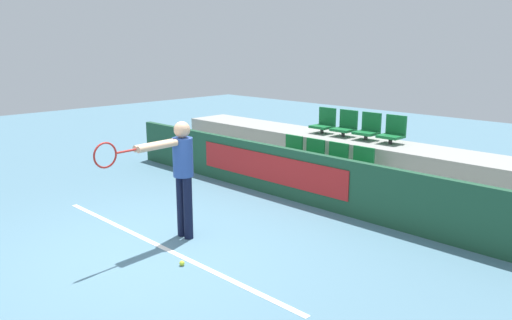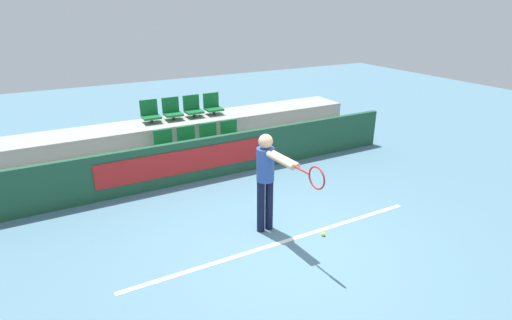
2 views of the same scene
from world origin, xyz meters
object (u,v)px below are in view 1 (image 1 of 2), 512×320
object	(u,v)px
stadium_chair_1	(312,155)
stadium_chair_3	(360,165)
tennis_player	(179,168)
stadium_chair_5	(345,125)
stadium_chair_7	(393,132)
stadium_chair_0	(291,151)
stadium_chair_4	(324,123)
stadium_chair_6	(368,128)
tennis_ball	(182,263)
stadium_chair_2	(335,160)

from	to	relation	value
stadium_chair_1	stadium_chair_3	bearing A→B (deg)	0.00
stadium_chair_1	tennis_player	bearing A→B (deg)	-86.26
stadium_chair_5	stadium_chair_7	distance (m)	1.06
stadium_chair_0	stadium_chair_7	bearing A→B (deg)	33.69
stadium_chair_3	tennis_player	xyz separation A→B (m)	(-0.85, -3.23, 0.36)
stadium_chair_4	stadium_chair_5	xyz separation A→B (m)	(0.53, 0.00, 0.00)
stadium_chair_6	tennis_ball	distance (m)	4.98
stadium_chair_2	stadium_chair_5	world-z (taller)	stadium_chair_5
stadium_chair_0	stadium_chair_6	world-z (taller)	stadium_chair_6
tennis_ball	stadium_chair_2	bearing A→B (deg)	96.32
stadium_chair_5	stadium_chair_7	xyz separation A→B (m)	(1.06, 0.00, 0.00)
stadium_chair_1	stadium_chair_5	size ratio (longest dim) A/B	1.00
stadium_chair_3	stadium_chair_7	world-z (taller)	stadium_chair_7
stadium_chair_1	stadium_chair_7	world-z (taller)	stadium_chair_7
stadium_chair_1	tennis_player	size ratio (longest dim) A/B	0.31
stadium_chair_2	tennis_player	xyz separation A→B (m)	(-0.32, -3.23, 0.36)
stadium_chair_0	stadium_chair_5	bearing A→B (deg)	63.43
stadium_chair_4	tennis_player	world-z (taller)	tennis_player
stadium_chair_4	tennis_player	xyz separation A→B (m)	(0.74, -4.29, -0.09)
stadium_chair_2	stadium_chair_6	xyz separation A→B (m)	(0.00, 1.06, 0.45)
tennis_player	stadium_chair_3	bearing A→B (deg)	71.42
stadium_chair_7	tennis_ball	size ratio (longest dim) A/B	7.89
stadium_chair_1	stadium_chair_5	distance (m)	1.15
stadium_chair_5	tennis_player	bearing A→B (deg)	-87.18
stadium_chair_7	tennis_player	distance (m)	4.38
tennis_player	stadium_chair_6	bearing A→B (deg)	81.86
stadium_chair_1	stadium_chair_3	size ratio (longest dim) A/B	1.00
stadium_chair_4	stadium_chair_6	distance (m)	1.06
stadium_chair_6	stadium_chair_7	xyz separation A→B (m)	(0.53, 0.00, 0.00)
stadium_chair_6	tennis_ball	bearing A→B (deg)	-85.06
stadium_chair_4	stadium_chair_6	world-z (taller)	same
stadium_chair_4	tennis_ball	xyz separation A→B (m)	(1.48, -4.84, -1.08)
stadium_chair_4	stadium_chair_5	size ratio (longest dim) A/B	1.00
tennis_player	stadium_chair_4	bearing A→B (deg)	95.89
stadium_chair_3	stadium_chair_5	world-z (taller)	stadium_chair_5
stadium_chair_3	tennis_ball	world-z (taller)	stadium_chair_3
stadium_chair_7	tennis_player	bearing A→B (deg)	-101.17
stadium_chair_3	stadium_chair_1	bearing A→B (deg)	180.00
stadium_chair_6	tennis_player	bearing A→B (deg)	-94.24
stadium_chair_4	stadium_chair_5	world-z (taller)	same
stadium_chair_0	stadium_chair_7	size ratio (longest dim) A/B	1.00
stadium_chair_7	stadium_chair_5	bearing A→B (deg)	180.00
stadium_chair_0	stadium_chair_7	xyz separation A→B (m)	(1.59, 1.06, 0.45)
stadium_chair_3	stadium_chair_4	distance (m)	1.96
stadium_chair_1	tennis_player	xyz separation A→B (m)	(0.21, -3.23, 0.36)
stadium_chair_3	stadium_chair_7	size ratio (longest dim) A/B	1.00
stadium_chair_3	stadium_chair_2	bearing A→B (deg)	180.00
stadium_chair_0	stadium_chair_3	distance (m)	1.59
stadium_chair_5	tennis_ball	world-z (taller)	stadium_chair_5
stadium_chair_2	stadium_chair_3	bearing A→B (deg)	0.00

